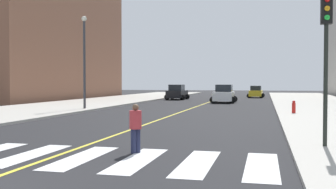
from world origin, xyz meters
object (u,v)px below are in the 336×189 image
(street_lamp, at_px, (84,54))
(car_black_second, at_px, (177,93))
(fire_hydrant, at_px, (294,107))
(traffic_light_near_corner, at_px, (326,40))
(car_yellow_nearest, at_px, (256,92))
(car_white_third, at_px, (224,94))
(pedestrian_crossing, at_px, (136,126))

(street_lamp, bearing_deg, car_black_second, 81.85)
(fire_hydrant, bearing_deg, traffic_light_near_corner, -89.95)
(car_black_second, relative_size, street_lamp, 0.60)
(fire_hydrant, bearing_deg, street_lamp, 175.80)
(car_yellow_nearest, height_order, car_white_third, car_white_third)
(car_yellow_nearest, xyz_separation_m, car_white_third, (-3.19, -16.35, 0.12))
(car_black_second, height_order, car_white_third, car_white_third)
(car_white_third, height_order, street_lamp, street_lamp)
(pedestrian_crossing, relative_size, street_lamp, 0.21)
(car_yellow_nearest, bearing_deg, car_black_second, 45.83)
(car_black_second, distance_m, car_white_third, 9.73)
(traffic_light_near_corner, bearing_deg, street_lamp, -44.63)
(car_black_second, height_order, fire_hydrant, car_black_second)
(traffic_light_near_corner, relative_size, fire_hydrant, 5.76)
(car_black_second, relative_size, car_white_third, 0.99)
(car_black_second, distance_m, fire_hydrant, 26.69)
(car_yellow_nearest, height_order, car_black_second, car_black_second)
(car_white_third, distance_m, pedestrian_crossing, 33.37)
(car_yellow_nearest, xyz_separation_m, pedestrian_crossing, (-2.75, -49.71, 0.04))
(car_white_third, xyz_separation_m, street_lamp, (-10.07, -15.00, 3.69))
(car_yellow_nearest, distance_m, traffic_light_near_corner, 47.95)
(traffic_light_near_corner, distance_m, street_lamp, 23.36)
(car_white_third, xyz_separation_m, fire_hydrant, (6.53, -16.22, -0.39))
(car_yellow_nearest, relative_size, car_black_second, 0.90)
(car_black_second, relative_size, pedestrian_crossing, 2.83)
(car_white_third, relative_size, fire_hydrant, 5.19)
(car_white_third, height_order, traffic_light_near_corner, traffic_light_near_corner)
(car_yellow_nearest, relative_size, car_white_third, 0.89)
(car_yellow_nearest, xyz_separation_m, traffic_light_near_corner, (3.35, -47.74, 2.89))
(street_lamp, bearing_deg, car_yellow_nearest, 67.07)
(traffic_light_near_corner, xyz_separation_m, pedestrian_crossing, (-6.10, -1.97, -2.85))
(car_black_second, xyz_separation_m, traffic_light_near_corner, (13.49, -38.21, 2.79))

